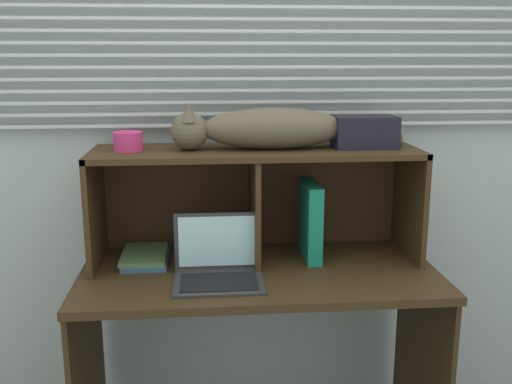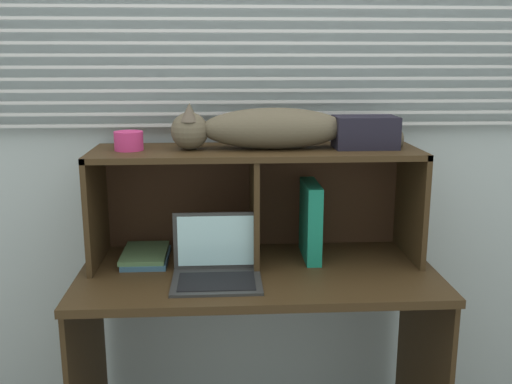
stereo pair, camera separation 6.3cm
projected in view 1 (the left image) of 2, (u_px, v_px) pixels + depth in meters
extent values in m
cube|color=#B0BBBE|center=(251.00, 122.00, 2.39)|extent=(4.40, 0.04, 2.50)
cube|color=silver|center=(252.00, 124.00, 2.34)|extent=(3.21, 0.02, 0.01)
cube|color=silver|center=(252.00, 113.00, 2.33)|extent=(3.21, 0.02, 0.01)
cube|color=silver|center=(252.00, 102.00, 2.32)|extent=(3.21, 0.02, 0.01)
cube|color=silver|center=(252.00, 90.00, 2.31)|extent=(3.21, 0.02, 0.01)
cube|color=silver|center=(252.00, 79.00, 2.30)|extent=(3.21, 0.02, 0.01)
cube|color=silver|center=(252.00, 67.00, 2.29)|extent=(3.21, 0.02, 0.01)
cube|color=silver|center=(252.00, 55.00, 2.28)|extent=(3.21, 0.02, 0.01)
cube|color=silver|center=(252.00, 43.00, 2.27)|extent=(3.21, 0.02, 0.01)
cube|color=silver|center=(252.00, 31.00, 2.26)|extent=(3.21, 0.02, 0.01)
cube|color=silver|center=(252.00, 19.00, 2.25)|extent=(3.21, 0.02, 0.01)
cube|color=silver|center=(252.00, 7.00, 2.24)|extent=(3.21, 0.02, 0.01)
cube|color=#392715|center=(259.00, 273.00, 2.16)|extent=(1.31, 0.63, 0.03)
cube|color=#392715|center=(88.00, 372.00, 2.19)|extent=(0.02, 0.57, 0.72)
cube|color=#392715|center=(422.00, 357.00, 2.30)|extent=(0.02, 0.57, 0.72)
cube|color=#392715|center=(256.00, 152.00, 2.19)|extent=(1.23, 0.36, 0.02)
cube|color=#392715|center=(95.00, 208.00, 2.18)|extent=(0.02, 0.36, 0.43)
cube|color=#392715|center=(409.00, 201.00, 2.29)|extent=(0.02, 0.36, 0.43)
cube|color=#392715|center=(254.00, 208.00, 2.24)|extent=(0.02, 0.34, 0.41)
cube|color=#3D2516|center=(252.00, 194.00, 2.40)|extent=(1.23, 0.01, 0.43)
ellipsoid|color=brown|center=(274.00, 128.00, 2.17)|extent=(0.54, 0.18, 0.15)
sphere|color=brown|center=(190.00, 131.00, 2.15)|extent=(0.14, 0.14, 0.14)
cone|color=brown|center=(189.00, 113.00, 2.10)|extent=(0.06, 0.06, 0.06)
cone|color=brown|center=(189.00, 111.00, 2.16)|extent=(0.06, 0.06, 0.06)
cylinder|color=brown|center=(368.00, 139.00, 2.21)|extent=(0.25, 0.06, 0.06)
cube|color=#2E2E2E|center=(219.00, 282.00, 2.03)|extent=(0.31, 0.24, 0.01)
cube|color=#2E2E2E|center=(217.00, 241.00, 2.12)|extent=(0.31, 0.01, 0.21)
cube|color=#B2E0EA|center=(217.00, 241.00, 2.11)|extent=(0.28, 0.00, 0.19)
cube|color=black|center=(219.00, 282.00, 2.01)|extent=(0.26, 0.17, 0.00)
cube|color=#177E62|center=(310.00, 220.00, 2.27)|extent=(0.06, 0.24, 0.30)
cube|color=#335773|center=(146.00, 259.00, 2.24)|extent=(0.17, 0.25, 0.02)
cube|color=#4B6A42|center=(144.00, 254.00, 2.25)|extent=(0.17, 0.25, 0.02)
cylinder|color=#CC3271|center=(128.00, 141.00, 2.14)|extent=(0.11, 0.11, 0.07)
cube|color=black|center=(364.00, 132.00, 2.21)|extent=(0.23, 0.15, 0.12)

